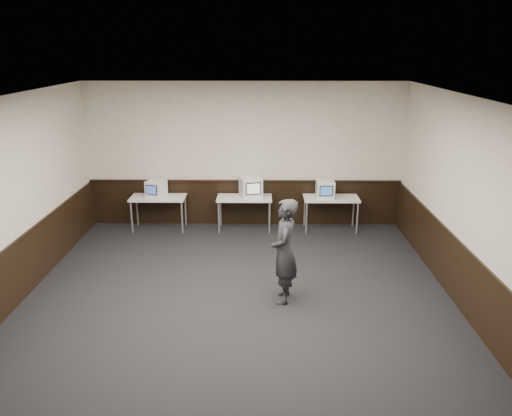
{
  "coord_description": "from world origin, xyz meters",
  "views": [
    {
      "loc": [
        0.39,
        -6.85,
        3.9
      ],
      "look_at": [
        0.28,
        1.6,
        1.15
      ],
      "focal_mm": 35.0,
      "sensor_mm": 36.0,
      "label": 1
    }
  ],
  "objects": [
    {
      "name": "emac_center",
      "position": [
        0.14,
        3.64,
        0.97
      ],
      "size": [
        0.55,
        0.57,
        0.44
      ],
      "rotation": [
        0.0,
        0.0,
        0.26
      ],
      "color": "white",
      "rests_on": "desk_center"
    },
    {
      "name": "desk_center",
      "position": [
        0.0,
        3.6,
        0.68
      ],
      "size": [
        1.2,
        0.6,
        0.75
      ],
      "color": "silver",
      "rests_on": "ground"
    },
    {
      "name": "emac_right",
      "position": [
        1.76,
        3.57,
        0.94
      ],
      "size": [
        0.39,
        0.42,
        0.38
      ],
      "rotation": [
        0.0,
        0.0,
        0.0
      ],
      "color": "white",
      "rests_on": "desk_right"
    },
    {
      "name": "ceiling",
      "position": [
        0.0,
        0.0,
        3.2
      ],
      "size": [
        8.0,
        8.0,
        0.0
      ],
      "primitive_type": "plane",
      "rotation": [
        3.14,
        0.0,
        0.0
      ],
      "color": "white",
      "rests_on": "back_wall"
    },
    {
      "name": "wainscot_left",
      "position": [
        -3.48,
        0.0,
        0.5
      ],
      "size": [
        0.04,
        7.98,
        1.0
      ],
      "primitive_type": "cube",
      "color": "black",
      "rests_on": "left_wall"
    },
    {
      "name": "wainscot_right",
      "position": [
        3.48,
        0.0,
        0.5
      ],
      "size": [
        0.04,
        7.98,
        1.0
      ],
      "primitive_type": "cube",
      "color": "black",
      "rests_on": "right_wall"
    },
    {
      "name": "floor",
      "position": [
        0.0,
        0.0,
        0.0
      ],
      "size": [
        8.0,
        8.0,
        0.0
      ],
      "primitive_type": "plane",
      "color": "black",
      "rests_on": "ground"
    },
    {
      "name": "front_wall",
      "position": [
        0.0,
        -4.0,
        1.6
      ],
      "size": [
        7.0,
        0.0,
        7.0
      ],
      "primitive_type": "plane",
      "rotation": [
        -1.57,
        0.0,
        0.0
      ],
      "color": "beige",
      "rests_on": "ground"
    },
    {
      "name": "wainscot_rail",
      "position": [
        0.0,
        3.96,
        1.02
      ],
      "size": [
        6.98,
        0.06,
        0.04
      ],
      "primitive_type": "cube",
      "color": "black",
      "rests_on": "wainscot_back"
    },
    {
      "name": "desk_left",
      "position": [
        -1.9,
        3.6,
        0.68
      ],
      "size": [
        1.2,
        0.6,
        0.75
      ],
      "color": "silver",
      "rests_on": "ground"
    },
    {
      "name": "right_wall",
      "position": [
        3.5,
        0.0,
        1.6
      ],
      "size": [
        0.0,
        8.0,
        8.0
      ],
      "primitive_type": "plane",
      "rotation": [
        1.57,
        0.0,
        -1.57
      ],
      "color": "beige",
      "rests_on": "ground"
    },
    {
      "name": "person",
      "position": [
        0.74,
        0.35,
        0.85
      ],
      "size": [
        0.46,
        0.65,
        1.69
      ],
      "primitive_type": "imported",
      "rotation": [
        0.0,
        0.0,
        -1.66
      ],
      "color": "#242429",
      "rests_on": "ground"
    },
    {
      "name": "back_wall",
      "position": [
        0.0,
        4.0,
        1.6
      ],
      "size": [
        7.0,
        0.0,
        7.0
      ],
      "primitive_type": "plane",
      "rotation": [
        1.57,
        0.0,
        0.0
      ],
      "color": "beige",
      "rests_on": "ground"
    },
    {
      "name": "emac_left",
      "position": [
        -1.93,
        3.61,
        0.93
      ],
      "size": [
        0.47,
        0.48,
        0.36
      ],
      "rotation": [
        0.0,
        0.0,
        -0.34
      ],
      "color": "white",
      "rests_on": "desk_left"
    },
    {
      "name": "desk_right",
      "position": [
        1.9,
        3.6,
        0.68
      ],
      "size": [
        1.2,
        0.6,
        0.75
      ],
      "color": "silver",
      "rests_on": "ground"
    },
    {
      "name": "wainscot_back",
      "position": [
        0.0,
        3.98,
        0.5
      ],
      "size": [
        6.98,
        0.04,
        1.0
      ],
      "primitive_type": "cube",
      "color": "black",
      "rests_on": "back_wall"
    }
  ]
}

